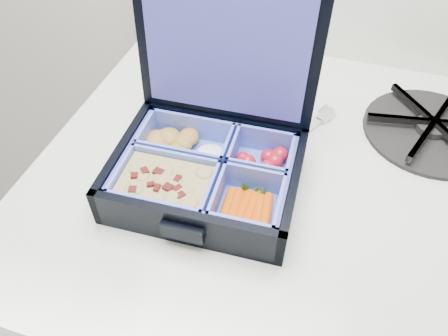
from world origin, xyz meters
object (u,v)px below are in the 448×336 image
(stove, at_px, (264,311))
(burner_grate, at_px, (433,126))
(bento_box, at_px, (207,174))
(fork, at_px, (288,142))

(stove, xyz_separation_m, burner_grate, (0.19, 0.11, 0.50))
(bento_box, height_order, fork, bento_box)
(burner_grate, relative_size, fork, 1.08)
(burner_grate, height_order, fork, burner_grate)
(stove, xyz_separation_m, fork, (-0.00, 0.02, 0.49))
(bento_box, xyz_separation_m, burner_grate, (0.27, 0.20, -0.01))
(stove, relative_size, burner_grate, 5.16)
(burner_grate, bearing_deg, bento_box, -144.01)
(bento_box, distance_m, burner_grate, 0.34)
(stove, distance_m, burner_grate, 0.55)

